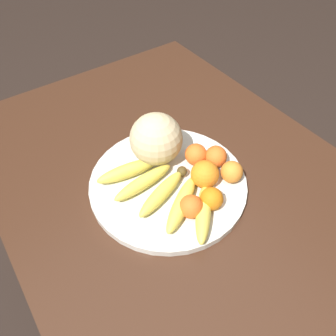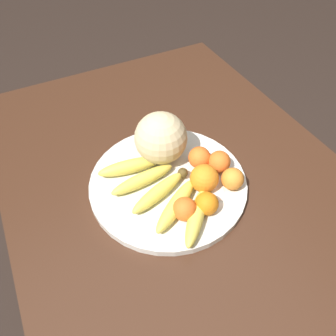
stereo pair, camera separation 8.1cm
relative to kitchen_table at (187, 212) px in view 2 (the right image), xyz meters
name	(u,v)px [view 2 (the right image)]	position (x,y,z in m)	size (l,w,h in m)	color
ground_plane	(181,295)	(0.00, 0.00, -0.63)	(12.00, 12.00, 0.00)	black
kitchen_table	(187,212)	(0.00, 0.00, 0.00)	(1.38, 0.91, 0.72)	#3D2316
fruit_bowl	(168,183)	(-0.04, -0.04, 0.11)	(0.42, 0.42, 0.02)	silver
melon	(161,138)	(-0.13, -0.02, 0.19)	(0.14, 0.14, 0.14)	beige
banana_bunch	(159,190)	(-0.01, -0.08, 0.14)	(0.33, 0.24, 0.04)	#473819
orange_front_left	(233,179)	(0.05, 0.10, 0.14)	(0.06, 0.06, 0.06)	orange
orange_front_right	(208,203)	(0.08, 0.00, 0.14)	(0.06, 0.06, 0.06)	orange
orange_mid_center	(199,158)	(-0.05, 0.06, 0.15)	(0.06, 0.06, 0.06)	orange
orange_back_left	(204,178)	(0.02, 0.03, 0.15)	(0.07, 0.07, 0.07)	orange
orange_back_right	(185,209)	(0.07, -0.06, 0.14)	(0.06, 0.06, 0.06)	orange
orange_top_small	(219,162)	(-0.02, 0.10, 0.15)	(0.06, 0.06, 0.06)	orange
produce_tag	(217,187)	(0.04, 0.06, 0.12)	(0.09, 0.06, 0.00)	white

